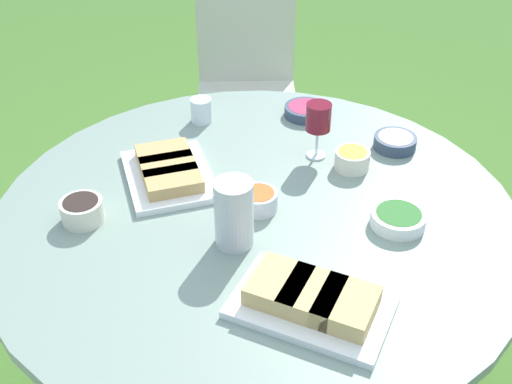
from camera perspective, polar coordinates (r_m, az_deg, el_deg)
ground_plane at (r=2.29m, az=0.00°, el=-16.11°), size 40.00×40.00×0.00m
dining_table at (r=1.84m, az=0.00°, el=-4.02°), size 1.46×1.46×0.72m
chair_near_left at (r=2.94m, az=-0.83°, el=9.99°), size 0.59×0.58×0.89m
water_pitcher at (r=1.61m, az=-1.98°, el=-1.93°), size 0.11×0.10×0.19m
wine_glass at (r=1.95m, az=5.56°, el=6.49°), size 0.08×0.08×0.18m
platter_bread_main at (r=1.90m, az=-7.76°, el=1.82°), size 0.32×0.37×0.06m
platter_charcuterie at (r=1.48m, az=4.96°, el=-9.52°), size 0.38×0.42×0.07m
bowl_fries at (r=1.95m, az=8.54°, el=2.95°), size 0.11×0.11×0.06m
bowl_salad at (r=1.75m, az=12.52°, el=-2.28°), size 0.15×0.15×0.04m
bowl_olives at (r=1.78m, az=-15.21°, el=-1.52°), size 0.11×0.11×0.06m
bowl_dip_red at (r=2.23m, az=4.44°, el=7.26°), size 0.15×0.15×0.04m
bowl_dip_cream at (r=2.08m, az=12.26°, el=4.41°), size 0.13×0.13×0.04m
bowl_roasted_veg at (r=1.76m, az=0.24°, el=-0.72°), size 0.11×0.11×0.06m
cup_water_near at (r=2.18m, az=-4.89°, el=7.25°), size 0.07×0.07×0.08m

